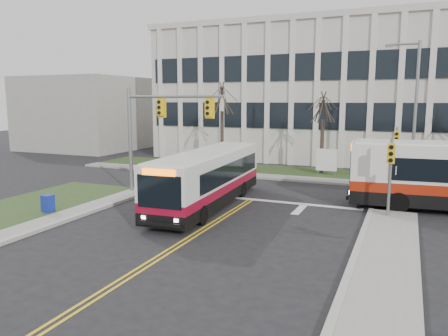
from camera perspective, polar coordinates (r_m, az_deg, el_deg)
ground at (r=17.29m, az=-5.53°, el=-9.76°), size 120.00×120.00×0.00m
sidewalk_cross at (r=30.21m, az=17.11°, el=-1.90°), size 44.00×1.60×0.14m
building_lawn at (r=32.96m, az=17.61°, el=-1.07°), size 44.00×5.00×0.12m
office_building at (r=44.47m, az=19.48°, el=9.01°), size 40.00×16.00×12.00m
building_annex at (r=52.72m, az=-17.18°, el=6.84°), size 12.00×12.00×8.00m
mast_arm_signal at (r=25.44m, az=-9.16°, el=5.94°), size 6.11×0.38×6.20m
signal_pole_near at (r=21.50m, az=20.91°, el=0.24°), size 0.34×0.39×3.80m
signal_pole_far at (r=29.94m, az=21.55°, el=2.48°), size 0.34×0.39×3.80m
streetlight at (r=30.58m, az=23.45°, el=7.56°), size 2.15×0.25×9.20m
directory_sign at (r=32.62m, az=13.25°, el=0.99°), size 1.50×0.12×2.00m
tree_left at (r=35.22m, az=-0.26°, el=8.88°), size 1.80×1.80×7.70m
tree_mid at (r=33.11m, az=12.83°, el=7.57°), size 1.80×1.80×6.82m
bus_main at (r=22.75m, az=-2.12°, el=-1.50°), size 2.89×10.74×2.84m
newspaper_box_blue at (r=22.98m, az=-22.00°, el=-4.45°), size 0.54×0.50×0.95m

